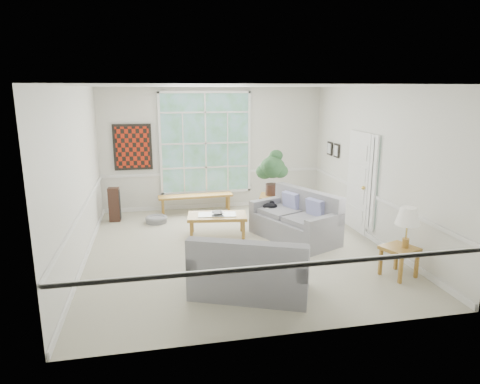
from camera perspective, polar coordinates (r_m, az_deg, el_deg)
name	(u,v)px	position (r m, az deg, el deg)	size (l,w,h in m)	color
floor	(237,249)	(8.20, -0.41, -7.55)	(5.50, 6.00, 0.01)	#ABA690
ceiling	(237,86)	(7.65, -0.45, 13.96)	(5.50, 6.00, 0.02)	white
wall_back	(214,149)	(10.70, -3.55, 5.76)	(5.50, 0.02, 3.00)	silver
wall_front	(287,218)	(4.95, 6.31, -3.48)	(5.50, 0.02, 3.00)	silver
wall_left	(78,177)	(7.75, -20.82, 1.91)	(0.02, 6.00, 3.00)	silver
wall_right	(375,165)	(8.73, 17.61, 3.39)	(0.02, 6.00, 3.00)	silver
window_back	(206,143)	(10.62, -4.61, 6.50)	(2.30, 0.08, 2.40)	white
entry_door	(358,182)	(9.31, 15.42, 1.32)	(0.08, 0.90, 2.10)	white
door_sidelight	(373,183)	(8.75, 17.31, 1.09)	(0.08, 0.26, 1.90)	white
wall_art	(133,147)	(10.55, -14.12, 5.82)	(0.90, 0.06, 1.10)	#5E180C
wall_frame_near	(336,151)	(10.25, 12.71, 5.40)	(0.04, 0.26, 0.32)	black
wall_frame_far	(329,148)	(10.61, 11.84, 5.71)	(0.04, 0.26, 0.32)	black
loveseat_right	(294,216)	(8.60, 7.26, -3.18)	(0.92, 1.79, 0.97)	gray
loveseat_front	(250,264)	(6.34, 1.39, -9.56)	(1.69, 0.88, 0.92)	gray
coffee_table	(217,225)	(8.83, -3.06, -4.43)	(1.20, 0.65, 0.45)	olive
pewter_bowl	(218,213)	(8.74, -2.99, -2.82)	(0.31, 0.31, 0.08)	#98989D
window_bench	(196,203)	(10.56, -5.91, -1.53)	(1.81, 0.35, 0.42)	olive
end_table	(273,208)	(9.86, 4.40, -2.10)	(0.59, 0.59, 0.59)	olive
houseplant	(272,173)	(9.69, 4.35, 2.59)	(0.61, 0.61, 1.05)	#294F2B
side_table	(399,262)	(7.41, 20.38, -8.69)	(0.49, 0.49, 0.50)	olive
table_lamp	(407,228)	(7.24, 21.36, -4.44)	(0.38, 0.38, 0.66)	white
pet_bed	(156,219)	(9.89, -11.09, -3.60)	(0.49, 0.49, 0.14)	slate
floor_speaker	(114,205)	(10.14, -16.41, -1.62)	(0.24, 0.19, 0.78)	#361F17
cat	(270,206)	(8.97, 4.03, -1.86)	(0.32, 0.22, 0.15)	black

